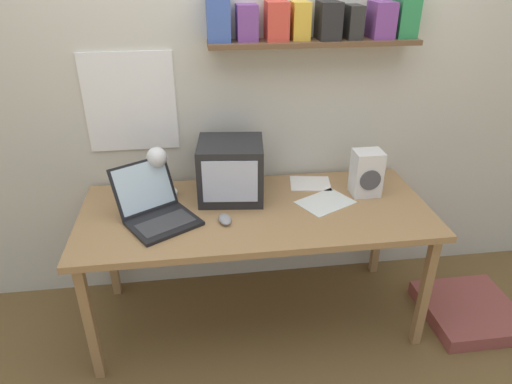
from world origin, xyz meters
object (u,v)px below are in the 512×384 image
crt_monitor (231,170)px  floor_cushion (469,311)px  computer_mouse (225,219)px  space_heater (366,173)px  corner_desk (256,218)px  loose_paper_near_laptop (325,202)px  laptop (155,207)px  open_notebook (310,183)px  juice_glass (375,171)px  desk_lamp (159,166)px

crt_monitor → floor_cushion: bearing=-7.7°
computer_mouse → space_heater: bearing=14.2°
corner_desk → space_heater: 0.65m
floor_cushion → loose_paper_near_laptop: bearing=167.1°
space_heater → computer_mouse: space_heater is taller
laptop → loose_paper_near_laptop: size_ratio=1.41×
computer_mouse → open_notebook: 0.63m
crt_monitor → loose_paper_near_laptop: bearing=-9.9°
space_heater → open_notebook: 0.33m
loose_paper_near_laptop → computer_mouse: bearing=-166.8°
corner_desk → loose_paper_near_laptop: size_ratio=5.34×
open_notebook → floor_cushion: size_ratio=0.49×
laptop → loose_paper_near_laptop: bearing=-28.2°
juice_glass → computer_mouse: bearing=-157.7°
space_heater → open_notebook: space_heater is taller
crt_monitor → floor_cushion: size_ratio=0.72×
corner_desk → crt_monitor: 0.29m
desk_lamp → corner_desk: bearing=-9.8°
crt_monitor → computer_mouse: size_ratio=3.27×
corner_desk → computer_mouse: bearing=-147.5°
crt_monitor → laptop: (-0.40, -0.18, -0.09)m
corner_desk → loose_paper_near_laptop: loose_paper_near_laptop is taller
loose_paper_near_laptop → floor_cushion: size_ratio=0.66×
crt_monitor → space_heater: bearing=0.7°
corner_desk → floor_cushion: bearing=-8.2°
space_heater → desk_lamp: bearing=175.6°
crt_monitor → corner_desk: bearing=-48.7°
floor_cushion → corner_desk: bearing=171.8°
crt_monitor → juice_glass: crt_monitor is taller
floor_cushion → laptop: bearing=174.9°
floor_cushion → juice_glass: bearing=138.6°
space_heater → open_notebook: (-0.27, 0.16, -0.12)m
laptop → space_heater: size_ratio=1.90×
space_heater → crt_monitor: bearing=174.5°
juice_glass → loose_paper_near_laptop: bearing=-146.0°
desk_lamp → floor_cushion: 1.97m
computer_mouse → floor_cushion: 1.58m
juice_glass → computer_mouse: (-0.91, -0.37, -0.04)m
crt_monitor → computer_mouse: bearing=-95.4°
crt_monitor → open_notebook: size_ratio=1.45×
desk_lamp → space_heater: 1.11m
desk_lamp → floor_cushion: desk_lamp is taller
juice_glass → open_notebook: bearing=-177.7°
corner_desk → open_notebook: open_notebook is taller
desk_lamp → open_notebook: 0.86m
corner_desk → open_notebook: size_ratio=7.08×
laptop → floor_cushion: (1.75, -0.16, -0.75)m
juice_glass → computer_mouse: juice_glass is taller
crt_monitor → space_heater: crt_monitor is taller
laptop → desk_lamp: desk_lamp is taller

